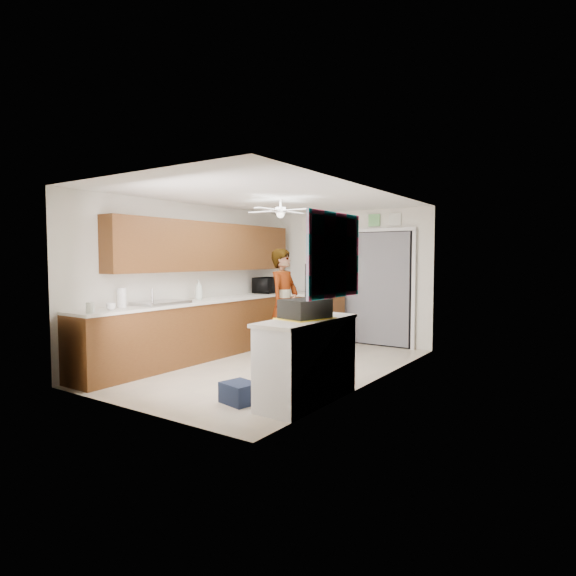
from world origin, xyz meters
The scene contains 41 objects.
floor centered at (0.00, 0.00, 0.00)m, with size 5.00×5.00×0.00m, color #BFB199.
ceiling centered at (0.00, 0.00, 2.50)m, with size 5.00×5.00×0.00m, color white.
wall_back centered at (0.00, 2.50, 1.25)m, with size 3.20×3.20×0.00m, color silver.
wall_front centered at (0.00, -2.50, 1.25)m, with size 3.20×3.20×0.00m, color silver.
wall_left centered at (-1.60, 0.00, 1.25)m, with size 5.00×5.00×0.00m, color silver.
wall_right centered at (1.60, 0.00, 1.25)m, with size 5.00×5.00×0.00m, color silver.
left_base_cabinets centered at (-1.30, 0.00, 0.45)m, with size 0.60×4.80×0.90m, color brown.
left_countertop centered at (-1.29, 0.00, 0.92)m, with size 0.62×4.80×0.04m, color white.
upper_cabinets centered at (-1.44, 0.20, 1.80)m, with size 0.32×4.00×0.80m, color brown.
sink_basin centered at (-1.29, -1.00, 0.95)m, with size 0.50×0.76×0.06m, color silver.
faucet centered at (-1.48, -1.00, 1.05)m, with size 0.03×0.03×0.22m, color silver.
peninsula_base centered at (-0.50, 2.00, 0.45)m, with size 1.00×0.60×0.90m, color brown.
peninsula_top centered at (-0.50, 2.00, 0.92)m, with size 1.04×0.64×0.04m, color white.
back_opening_recess centered at (0.25, 2.47, 1.05)m, with size 2.00×0.06×2.10m, color black.
curtain_panel centered at (0.25, 2.43, 1.05)m, with size 1.90×0.03×2.05m, color gray.
door_trim_left centered at (-0.77, 2.44, 1.05)m, with size 0.06×0.04×2.10m, color white.
door_trim_right centered at (1.27, 2.44, 1.05)m, with size 0.06×0.04×2.10m, color white.
door_trim_head centered at (0.25, 2.44, 2.12)m, with size 2.10×0.04×0.06m, color white.
header_frame_0 centered at (-0.60, 2.47, 2.30)m, with size 0.22×0.02×0.22m, color #F2AC50.
header_frame_1 centered at (-0.25, 2.47, 2.30)m, with size 0.22×0.02×0.22m, color #4685BB.
header_frame_3 centered at (0.50, 2.47, 2.30)m, with size 0.22×0.02×0.22m, color #69B668.
header_frame_4 centered at (0.90, 2.47, 2.30)m, with size 0.22×0.02×0.22m, color silver.
route66_sign centered at (-0.95, 2.47, 2.30)m, with size 0.22×0.02×0.26m, color silver.
right_counter_base centered at (1.35, -1.20, 0.45)m, with size 0.50×1.40×0.90m, color white.
right_counter_top centered at (1.34, -1.20, 0.92)m, with size 0.54×1.44×0.04m, color white.
abstract_painting centered at (1.58, -1.00, 1.65)m, with size 0.03×1.15×0.95m, color #F3599B.
ceiling_fan centered at (0.00, 0.20, 2.32)m, with size 1.14×1.14×0.24m, color white.
microwave centered at (-1.31, 1.63, 1.09)m, with size 0.54×0.37×0.30m, color black.
soap_bottle centered at (-1.41, -0.11, 1.10)m, with size 0.12×0.12×0.32m, color silver.
cup centered at (-1.22, -1.90, 0.99)m, with size 0.12×0.12×0.10m, color white.
jar_a centered at (-1.14, -2.25, 1.01)m, with size 0.10×0.10×0.13m, color silver.
jar_b centered at (-1.20, -2.21, 1.00)m, with size 0.08×0.08×0.12m, color silver.
paper_towel_roll centered at (-1.38, -1.61, 1.07)m, with size 0.12×0.12×0.27m, color white.
suitcase centered at (1.32, -1.20, 1.05)m, with size 0.38×0.51×0.22m, color black.
suitcase_rim centered at (1.32, -1.20, 0.94)m, with size 0.44×0.58×0.02m, color yellow.
suitcase_lid centered at (1.32, -0.91, 1.30)m, with size 0.42×0.03×0.50m, color black.
cardboard_box centered at (1.00, -1.13, 0.13)m, with size 0.41×0.31×0.26m, color #C77C3E.
navy_crate centered at (0.75, -1.67, 0.12)m, with size 0.38×0.31×0.23m, color black.
cabinet_door_panel centered at (-0.08, 0.51, 0.34)m, with size 0.45×0.03×0.68m, color brown.
man centered at (-0.24, 0.63, 0.88)m, with size 0.64×0.42×1.76m, color white.
dog centered at (0.08, 1.35, 0.20)m, with size 0.22×0.52×0.41m, color black.
Camera 1 is at (4.17, -5.73, 1.63)m, focal length 30.00 mm.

